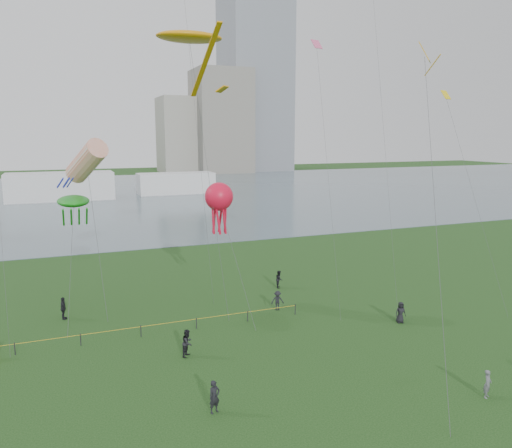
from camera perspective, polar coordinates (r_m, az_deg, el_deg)
name	(u,v)px	position (r m, az deg, el deg)	size (l,w,h in m)	color
ground_plane	(326,405)	(28.01, 8.03, -19.84)	(400.00, 400.00, 0.00)	#143410
lake	(116,195)	(122.39, -15.73, 3.20)	(400.00, 120.00, 0.08)	#4F636C
tower	(255,14)	(208.20, -0.16, 22.89)	(24.00, 24.00, 120.00)	slate
building_mid	(221,122)	(192.09, -4.02, 11.60)	(20.00, 20.00, 38.00)	slate
building_low	(181,135)	(194.09, -8.55, 10.02)	(16.00, 18.00, 28.00)	gray
pavilion_left	(61,186)	(116.49, -21.43, 4.03)	(22.00, 8.00, 6.00)	silver
pavilion_right	(176,183)	(122.38, -9.14, 4.62)	(18.00, 7.00, 5.00)	silver
fence	(46,342)	(36.28, -22.84, -12.37)	(24.07, 0.07, 1.05)	black
kite_flyer	(488,384)	(30.76, 24.94, -16.23)	(0.57, 0.37, 1.55)	#595B60
spectator_a	(188,343)	(32.98, -7.83, -13.31)	(0.86, 0.67, 1.77)	black
spectator_b	(278,301)	(40.72, 2.48, -8.73)	(1.03, 0.59, 1.60)	black
spectator_c	(63,308)	(41.43, -21.17, -8.98)	(1.02, 0.43, 1.75)	black
spectator_d	(401,312)	(39.61, 16.19, -9.67)	(0.79, 0.51, 1.62)	black
spectator_f	(214,397)	(26.85, -4.77, -19.08)	(0.63, 0.41, 1.72)	black
spectator_g	(279,279)	(46.46, 2.66, -6.31)	(0.79, 0.61, 1.62)	black
kite_stingray	(190,38)	(40.76, -7.57, 20.34)	(5.16, 10.09, 21.72)	#3F3F42
kite_windsock	(87,161)	(43.26, -18.80, 6.80)	(4.25, 8.23, 13.76)	#3F3F42
kite_creature	(73,201)	(41.11, -20.15, 2.44)	(2.41, 7.58, 9.35)	#3F3F42
kite_octopus	(219,198)	(38.75, -4.25, 3.03)	(2.23, 6.11, 10.37)	#3F3F42
kite_delta	(426,66)	(39.13, 18.89, 16.67)	(9.88, 15.11, 20.55)	#3F3F42
small_kites	(180,8)	(41.76, -8.71, 23.20)	(43.11, 11.29, 12.33)	#1933B2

